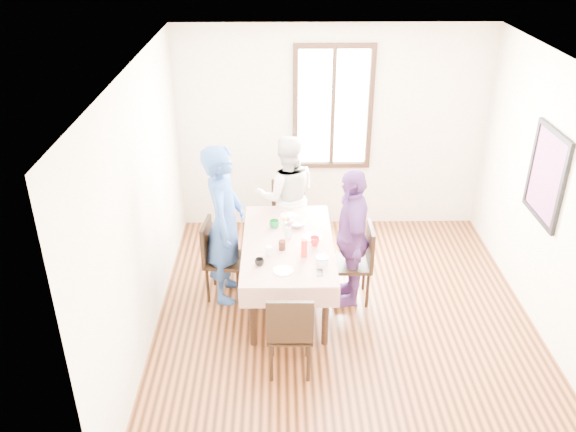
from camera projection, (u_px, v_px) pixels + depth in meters
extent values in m
plane|color=black|center=(345.00, 321.00, 6.34)|extent=(4.50, 4.50, 0.00)
plane|color=beige|center=(332.00, 130.00, 7.71)|extent=(4.00, 0.00, 4.00)
plane|color=beige|center=(557.00, 207.00, 5.74)|extent=(0.00, 4.50, 4.50)
cube|color=black|center=(333.00, 108.00, 7.55)|extent=(1.02, 0.06, 1.62)
cube|color=white|center=(333.00, 108.00, 7.56)|extent=(0.90, 0.02, 1.50)
cube|color=red|center=(547.00, 175.00, 5.92)|extent=(0.04, 0.76, 0.96)
cube|color=black|center=(288.00, 273.00, 6.49)|extent=(0.84, 1.58, 0.75)
cube|color=#520B00|center=(288.00, 242.00, 6.32)|extent=(0.96, 1.70, 0.01)
cube|color=black|center=(225.00, 260.00, 6.58)|extent=(0.47, 0.47, 0.91)
cube|color=black|center=(351.00, 263.00, 6.51)|extent=(0.42, 0.42, 0.91)
cube|color=black|center=(287.00, 219.00, 7.42)|extent=(0.47, 0.47, 0.91)
cube|color=black|center=(290.00, 330.00, 5.49)|extent=(0.43, 0.43, 0.91)
imported|color=navy|center=(224.00, 224.00, 6.37)|extent=(0.50, 0.70, 1.80)
imported|color=silver|center=(287.00, 196.00, 7.25)|extent=(0.81, 0.65, 1.57)
imported|color=#582F70|center=(351.00, 237.00, 6.35)|extent=(0.39, 0.93, 1.58)
imported|color=black|center=(259.00, 262.00, 5.89)|extent=(0.10, 0.10, 0.07)
imported|color=red|center=(315.00, 241.00, 6.23)|extent=(0.15, 0.15, 0.10)
imported|color=#0C7226|center=(274.00, 224.00, 6.58)|extent=(0.15, 0.15, 0.09)
imported|color=white|center=(295.00, 223.00, 6.63)|extent=(0.28, 0.28, 0.06)
cube|color=red|center=(304.00, 248.00, 6.01)|extent=(0.06, 0.06, 0.19)
cylinder|color=white|center=(322.00, 261.00, 5.93)|extent=(0.12, 0.12, 0.06)
cylinder|color=black|center=(282.00, 245.00, 6.15)|extent=(0.07, 0.07, 0.10)
cylinder|color=silver|center=(269.00, 251.00, 6.05)|extent=(0.07, 0.07, 0.10)
cube|color=black|center=(320.00, 272.00, 5.78)|extent=(0.06, 0.13, 0.01)
cylinder|color=silver|center=(288.00, 233.00, 6.36)|extent=(0.07, 0.07, 0.14)
cylinder|color=white|center=(313.00, 237.00, 6.39)|extent=(0.20, 0.20, 0.01)
cylinder|color=white|center=(289.00, 216.00, 6.83)|extent=(0.20, 0.20, 0.01)
cylinder|color=white|center=(283.00, 271.00, 5.81)|extent=(0.20, 0.20, 0.01)
cylinder|color=blue|center=(322.00, 257.00, 5.91)|extent=(0.12, 0.12, 0.01)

